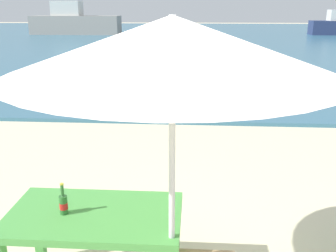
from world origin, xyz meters
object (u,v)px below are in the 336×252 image
swimmer_person (278,87)px  patio_umbrella (172,46)px  boat_sailboat (75,22)px  picnic_table_green (95,224)px  beer_bottle_amber (63,203)px

swimmer_person → patio_umbrella: bearing=-107.0°
patio_umbrella → boat_sailboat: boat_sailboat is taller
swimmer_person → boat_sailboat: (-12.80, 23.08, 0.85)m
patio_umbrella → boat_sailboat: bearing=108.4°
swimmer_person → picnic_table_green: bearing=-111.9°
patio_umbrella → beer_bottle_amber: bearing=163.2°
beer_bottle_amber → swimmer_person: size_ratio=0.65×
patio_umbrella → swimmer_person: bearing=73.0°
beer_bottle_amber → swimmer_person: 8.49m
swimmer_person → boat_sailboat: 26.40m
picnic_table_green → boat_sailboat: boat_sailboat is taller
picnic_table_green → boat_sailboat: 32.32m
patio_umbrella → picnic_table_green: bearing=155.3°
beer_bottle_amber → swimmer_person: beer_bottle_amber is taller
picnic_table_green → patio_umbrella: 1.63m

